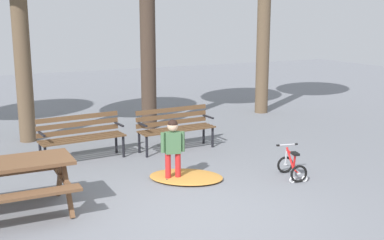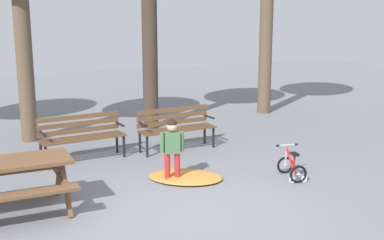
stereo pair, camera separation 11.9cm
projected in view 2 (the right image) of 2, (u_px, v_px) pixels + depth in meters
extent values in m
plane|color=slate|center=(189.00, 214.00, 6.83)|extent=(36.00, 36.00, 0.00)
cube|color=brown|center=(2.00, 163.00, 6.68)|extent=(1.81, 0.77, 0.05)
cube|color=brown|center=(8.00, 197.00, 6.26)|extent=(1.80, 0.25, 0.04)
cube|color=brown|center=(1.00, 172.00, 7.23)|extent=(1.80, 0.25, 0.04)
cube|color=brown|center=(66.00, 187.00, 6.87)|extent=(0.06, 0.57, 0.76)
cube|color=brown|center=(59.00, 177.00, 7.31)|extent=(0.06, 0.57, 0.76)
cube|color=brown|center=(62.00, 178.00, 7.08)|extent=(0.09, 1.10, 0.04)
cube|color=brown|center=(80.00, 136.00, 9.42)|extent=(1.60, 0.20, 0.03)
cube|color=brown|center=(82.00, 137.00, 9.31)|extent=(1.60, 0.20, 0.03)
cube|color=brown|center=(84.00, 139.00, 9.21)|extent=(1.60, 0.20, 0.03)
cube|color=brown|center=(86.00, 140.00, 9.11)|extent=(1.60, 0.20, 0.03)
cube|color=brown|center=(79.00, 131.00, 9.43)|extent=(1.60, 0.17, 0.09)
cube|color=brown|center=(79.00, 124.00, 9.40)|extent=(1.60, 0.17, 0.09)
cube|color=brown|center=(79.00, 117.00, 9.37)|extent=(1.60, 0.17, 0.09)
cylinder|color=black|center=(124.00, 146.00, 9.55)|extent=(0.05, 0.05, 0.44)
cylinder|color=black|center=(117.00, 142.00, 9.85)|extent=(0.05, 0.05, 0.44)
cube|color=black|center=(120.00, 124.00, 9.61)|extent=(0.07, 0.40, 0.03)
cylinder|color=black|center=(46.00, 157.00, 8.80)|extent=(0.05, 0.05, 0.44)
cylinder|color=black|center=(41.00, 152.00, 9.11)|extent=(0.05, 0.05, 0.44)
cube|color=black|center=(42.00, 133.00, 8.87)|extent=(0.07, 0.40, 0.03)
cube|color=brown|center=(174.00, 127.00, 10.13)|extent=(1.60, 0.15, 0.03)
cube|color=brown|center=(176.00, 129.00, 10.03)|extent=(1.60, 0.15, 0.03)
cube|color=brown|center=(179.00, 130.00, 9.92)|extent=(1.60, 0.15, 0.03)
cube|color=brown|center=(182.00, 131.00, 9.82)|extent=(1.60, 0.15, 0.03)
cube|color=brown|center=(173.00, 122.00, 10.14)|extent=(1.60, 0.13, 0.09)
cube|color=brown|center=(173.00, 116.00, 10.11)|extent=(1.60, 0.13, 0.09)
cube|color=brown|center=(173.00, 110.00, 10.09)|extent=(1.60, 0.13, 0.09)
cylinder|color=black|center=(213.00, 137.00, 10.24)|extent=(0.05, 0.05, 0.44)
cylinder|color=black|center=(205.00, 133.00, 10.55)|extent=(0.05, 0.05, 0.44)
cube|color=black|center=(209.00, 117.00, 10.31)|extent=(0.06, 0.40, 0.03)
cylinder|color=black|center=(147.00, 146.00, 9.53)|extent=(0.05, 0.05, 0.44)
cylinder|color=black|center=(140.00, 142.00, 9.84)|extent=(0.05, 0.05, 0.44)
cube|color=black|center=(143.00, 124.00, 9.60)|extent=(0.06, 0.40, 0.03)
cylinder|color=red|center=(177.00, 167.00, 8.18)|extent=(0.09, 0.09, 0.48)
cube|color=black|center=(177.00, 179.00, 8.23)|extent=(0.13, 0.18, 0.06)
cylinder|color=red|center=(167.00, 167.00, 8.15)|extent=(0.09, 0.09, 0.48)
cube|color=black|center=(167.00, 179.00, 8.19)|extent=(0.13, 0.18, 0.06)
cube|color=#477047|center=(172.00, 143.00, 8.08)|extent=(0.28, 0.20, 0.36)
sphere|color=#E0B28E|center=(172.00, 126.00, 8.02)|extent=(0.18, 0.18, 0.18)
sphere|color=black|center=(172.00, 124.00, 8.01)|extent=(0.17, 0.17, 0.17)
cylinder|color=#477047|center=(182.00, 141.00, 8.11)|extent=(0.07, 0.07, 0.33)
cylinder|color=#477047|center=(162.00, 143.00, 8.04)|extent=(0.07, 0.07, 0.33)
torus|color=black|center=(285.00, 165.00, 8.57)|extent=(0.30, 0.10, 0.30)
cylinder|color=silver|center=(285.00, 165.00, 8.57)|extent=(0.06, 0.05, 0.04)
torus|color=black|center=(298.00, 174.00, 8.08)|extent=(0.30, 0.10, 0.30)
cylinder|color=silver|center=(298.00, 174.00, 8.08)|extent=(0.06, 0.05, 0.04)
torus|color=white|center=(292.00, 180.00, 8.07)|extent=(0.11, 0.05, 0.11)
torus|color=white|center=(304.00, 179.00, 8.13)|extent=(0.11, 0.05, 0.11)
cylinder|color=red|center=(290.00, 159.00, 8.37)|extent=(0.10, 0.31, 0.32)
cylinder|color=red|center=(294.00, 162.00, 8.22)|extent=(0.05, 0.08, 0.27)
cylinder|color=red|center=(296.00, 172.00, 8.17)|extent=(0.07, 0.20, 0.05)
cylinder|color=silver|center=(286.00, 157.00, 8.52)|extent=(0.05, 0.08, 0.32)
cylinder|color=red|center=(291.00, 153.00, 8.33)|extent=(0.10, 0.32, 0.05)
cube|color=black|center=(295.00, 154.00, 8.17)|extent=(0.12, 0.19, 0.04)
cylinder|color=silver|center=(287.00, 145.00, 8.46)|extent=(0.34, 0.09, 0.02)
cylinder|color=black|center=(278.00, 146.00, 8.42)|extent=(0.06, 0.05, 0.04)
cylinder|color=black|center=(296.00, 144.00, 8.50)|extent=(0.06, 0.05, 0.04)
ellipsoid|color=#C68438|center=(185.00, 177.00, 8.31)|extent=(1.53, 1.46, 0.07)
cylinder|color=brown|center=(25.00, 62.00, 10.48)|extent=(0.35, 0.35, 3.44)
cylinder|color=#423328|center=(150.00, 39.00, 11.65)|extent=(0.37, 0.37, 4.27)
cylinder|color=brown|center=(266.00, 42.00, 13.50)|extent=(0.36, 0.36, 3.93)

